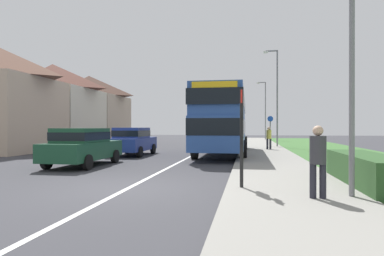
% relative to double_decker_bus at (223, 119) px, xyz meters
% --- Properties ---
extents(ground_plane, '(120.00, 120.00, 0.00)m').
position_rel_double_decker_bus_xyz_m(ground_plane, '(-1.71, -11.33, -2.14)').
color(ground_plane, '#38383D').
extents(lane_marking_centre, '(0.14, 60.00, 0.01)m').
position_rel_double_decker_bus_xyz_m(lane_marking_centre, '(-1.71, -3.33, -2.14)').
color(lane_marking_centre, silver).
rests_on(lane_marking_centre, ground_plane).
extents(pavement_near_side, '(3.20, 68.00, 0.12)m').
position_rel_double_decker_bus_xyz_m(pavement_near_side, '(2.49, -5.33, -2.08)').
color(pavement_near_side, gray).
rests_on(pavement_near_side, ground_plane).
extents(grass_verge_seaward, '(6.00, 68.00, 0.08)m').
position_rel_double_decker_bus_xyz_m(grass_verge_seaward, '(6.79, -5.33, -2.10)').
color(grass_verge_seaward, '#3D6B33').
rests_on(grass_verge_seaward, ground_plane).
extents(roadside_hedge, '(1.10, 4.26, 0.90)m').
position_rel_double_decker_bus_xyz_m(roadside_hedge, '(4.59, -10.25, -1.69)').
color(roadside_hedge, '#2D5128').
rests_on(roadside_hedge, ground_plane).
extents(double_decker_bus, '(2.80, 10.78, 3.70)m').
position_rel_double_decker_bus_xyz_m(double_decker_bus, '(0.00, 0.00, 0.00)').
color(double_decker_bus, '#284C93').
rests_on(double_decker_bus, ground_plane).
extents(parked_car_dark_green, '(1.90, 4.26, 1.59)m').
position_rel_double_decker_bus_xyz_m(parked_car_dark_green, '(-5.41, -6.76, -1.26)').
color(parked_car_dark_green, '#19472D').
rests_on(parked_car_dark_green, ground_plane).
extents(parked_car_blue, '(1.89, 4.09, 1.61)m').
position_rel_double_decker_bus_xyz_m(parked_car_blue, '(-5.17, -1.36, -1.25)').
color(parked_car_blue, navy).
rests_on(parked_car_blue, ground_plane).
extents(pedestrian_at_stop, '(0.34, 0.34, 1.67)m').
position_rel_double_decker_bus_xyz_m(pedestrian_at_stop, '(2.92, -12.30, -1.17)').
color(pedestrian_at_stop, '#23232D').
rests_on(pedestrian_at_stop, ground_plane).
extents(pedestrian_walking_away, '(0.34, 0.34, 1.67)m').
position_rel_double_decker_bus_xyz_m(pedestrian_walking_away, '(2.87, 3.48, -1.17)').
color(pedestrian_walking_away, '#23232D').
rests_on(pedestrian_walking_away, ground_plane).
extents(bus_stop_sign, '(0.09, 0.52, 2.60)m').
position_rel_double_decker_bus_xyz_m(bus_stop_sign, '(1.29, -11.25, -0.60)').
color(bus_stop_sign, black).
rests_on(bus_stop_sign, ground_plane).
extents(cycle_route_sign, '(0.44, 0.08, 2.52)m').
position_rel_double_decker_bus_xyz_m(cycle_route_sign, '(3.19, 6.92, -0.71)').
color(cycle_route_sign, slate).
rests_on(cycle_route_sign, ground_plane).
extents(street_lamp_mid, '(1.14, 0.20, 7.76)m').
position_rel_double_decker_bus_xyz_m(street_lamp_mid, '(3.65, 7.27, 2.29)').
color(street_lamp_mid, slate).
rests_on(street_lamp_mid, ground_plane).
extents(street_lamp_far, '(1.14, 0.20, 7.26)m').
position_rel_double_decker_bus_xyz_m(street_lamp_far, '(3.49, 22.22, 2.04)').
color(street_lamp_far, slate).
rests_on(street_lamp_far, ground_plane).
extents(house_terrace_far_side, '(7.04, 19.49, 7.06)m').
position_rel_double_decker_bus_xyz_m(house_terrace_far_side, '(-15.11, 6.23, 1.39)').
color(house_terrace_far_side, '#C1A88E').
rests_on(house_terrace_far_side, ground_plane).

